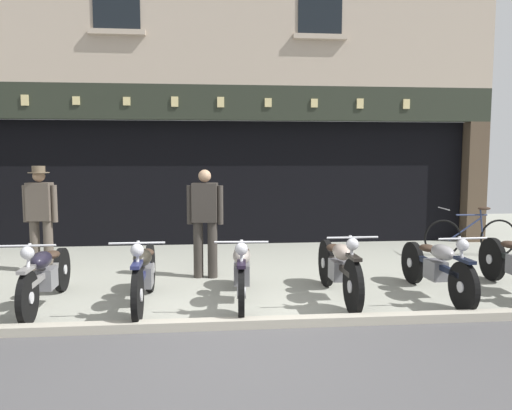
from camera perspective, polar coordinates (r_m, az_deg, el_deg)
name	(u,v)px	position (r m, az deg, el deg)	size (l,w,h in m)	color
ground	(244,373)	(4.68, -1.39, -18.61)	(23.44, 22.00, 0.18)	#9A9B8E
shop_facade	(220,159)	(12.22, -4.13, 5.28)	(11.74, 4.42, 6.82)	black
motorcycle_left	(46,274)	(6.80, -22.87, -7.28)	(0.62, 2.01, 0.90)	black
motorcycle_center_left	(144,273)	(6.44, -12.64, -7.53)	(0.62, 2.02, 0.92)	black
motorcycle_center	(242,270)	(6.46, -1.63, -7.42)	(0.62, 2.07, 0.91)	black
motorcycle_center_right	(339,267)	(6.69, 9.43, -6.94)	(0.62, 1.99, 0.93)	black
motorcycle_right	(437,266)	(7.13, 19.92, -6.56)	(0.62, 2.00, 0.91)	black
salesman_left	(40,214)	(8.75, -23.38, -0.92)	(0.56, 0.33, 1.72)	brown
shopkeeper_center	(205,218)	(7.69, -5.83, -1.52)	(0.55, 0.27, 1.67)	#38332D
advert_board_near	(315,167)	(10.89, 6.75, 4.34)	(0.73, 0.03, 0.93)	silver
leaning_bicycle	(471,236)	(10.22, 23.34, -3.27)	(1.77, 0.50, 0.94)	black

